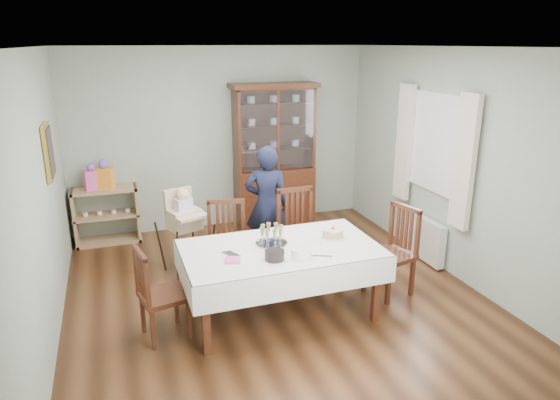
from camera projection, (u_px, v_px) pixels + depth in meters
name	position (u px, v px, depth m)	size (l,w,h in m)	color
floor	(274.00, 295.00, 5.67)	(5.00, 5.00, 0.00)	#593319
room_shell	(259.00, 138.00, 5.64)	(5.00, 5.00, 5.00)	#9EAA99
dining_table	(281.00, 281.00, 5.16)	(2.00, 1.16, 0.76)	#4C2513
china_cabinet	(274.00, 153.00, 7.60)	(1.30, 0.48, 2.18)	#4C2513
sideboard	(107.00, 215.00, 7.07)	(0.90, 0.38, 0.80)	tan
picture_frame	(48.00, 152.00, 5.21)	(0.04, 0.48, 0.58)	gold
window	(437.00, 143.00, 6.16)	(0.04, 1.02, 1.22)	white
curtain_left	(465.00, 163.00, 5.61)	(0.07, 0.30, 1.55)	silver
curtain_right	(404.00, 143.00, 6.73)	(0.07, 0.30, 1.55)	silver
radiator	(424.00, 238.00, 6.52)	(0.10, 0.80, 0.55)	white
chair_far_left	(228.00, 263.00, 5.76)	(0.53, 0.53, 1.02)	#4C2513
chair_far_right	(300.00, 252.00, 6.04)	(0.48, 0.48, 1.07)	#4C2513
chair_end_left	(163.00, 310.00, 4.80)	(0.50, 0.50, 0.94)	#4C2513
chair_end_right	(390.00, 268.00, 5.64)	(0.56, 0.56, 1.01)	#4C2513
woman	(267.00, 205.00, 6.33)	(0.56, 0.37, 1.54)	black
high_chair	(185.00, 240.00, 6.13)	(0.61, 0.61, 1.09)	black
champagne_tray	(272.00, 239.00, 5.11)	(0.33, 0.33, 0.20)	silver
birthday_cake	(333.00, 233.00, 5.29)	(0.26, 0.26, 0.18)	white
plate_stack_dark	(275.00, 255.00, 4.76)	(0.19, 0.19, 0.09)	black
plate_stack_white	(301.00, 253.00, 4.81)	(0.20, 0.20, 0.08)	white
napkin_stack	(233.00, 260.00, 4.73)	(0.15, 0.15, 0.02)	#E0529B
cutlery	(227.00, 255.00, 4.86)	(0.12, 0.17, 0.01)	silver
cake_knife	(318.00, 256.00, 4.84)	(0.28, 0.02, 0.01)	silver
gift_bag_pink	(92.00, 178.00, 6.84)	(0.23, 0.18, 0.37)	#E0529B
gift_bag_orange	(105.00, 175.00, 6.88)	(0.27, 0.23, 0.42)	orange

